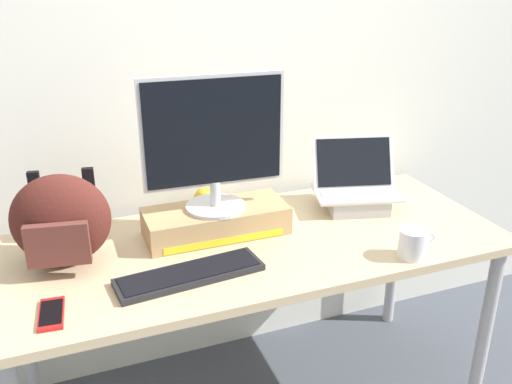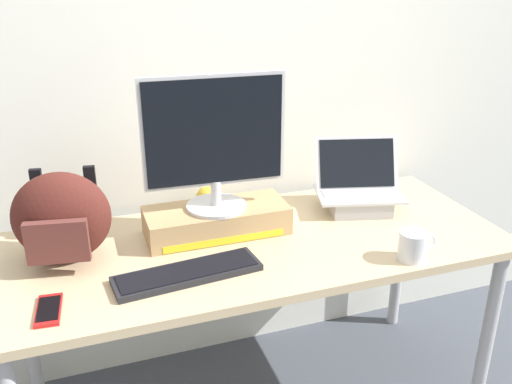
{
  "view_description": "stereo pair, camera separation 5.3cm",
  "coord_description": "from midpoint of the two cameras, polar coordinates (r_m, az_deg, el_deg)",
  "views": [
    {
      "loc": [
        -0.61,
        -1.59,
        1.61
      ],
      "look_at": [
        0.0,
        0.0,
        0.9
      ],
      "focal_mm": 39.13,
      "sensor_mm": 36.0,
      "label": 1
    },
    {
      "loc": [
        -0.56,
        -1.61,
        1.61
      ],
      "look_at": [
        0.0,
        0.0,
        0.9
      ],
      "focal_mm": 39.13,
      "sensor_mm": 36.0,
      "label": 2
    }
  ],
  "objects": [
    {
      "name": "back_wall",
      "position": [
        2.16,
        -3.38,
        14.28
      ],
      "size": [
        7.0,
        0.1,
        2.6
      ],
      "primitive_type": "cube",
      "color": "silver",
      "rests_on": "ground"
    },
    {
      "name": "desk",
      "position": [
        1.95,
        0.79,
        -6.86
      ],
      "size": [
        1.72,
        0.71,
        0.72
      ],
      "color": "tan",
      "rests_on": "ground"
    },
    {
      "name": "toner_box_yellow",
      "position": [
        1.95,
        -3.26,
        -2.91
      ],
      "size": [
        0.49,
        0.21,
        0.1
      ],
      "color": "tan",
      "rests_on": "desk"
    },
    {
      "name": "desktop_monitor",
      "position": [
        1.85,
        -3.44,
        5.14
      ],
      "size": [
        0.48,
        0.21,
        0.46
      ],
      "rotation": [
        0.0,
        0.0,
        -0.05
      ],
      "color": "silver",
      "rests_on": "toner_box_yellow"
    },
    {
      "name": "open_laptop",
      "position": [
        2.18,
        11.09,
        -0.3
      ],
      "size": [
        0.36,
        0.29,
        0.26
      ],
      "rotation": [
        0.0,
        0.0,
        -0.26
      ],
      "color": "#ADADB2",
      "rests_on": "desk"
    },
    {
      "name": "external_keyboard",
      "position": [
        1.72,
        -6.11,
        -8.26
      ],
      "size": [
        0.46,
        0.17,
        0.02
      ],
      "rotation": [
        0.0,
        0.0,
        0.1
      ],
      "color": "black",
      "rests_on": "desk"
    },
    {
      "name": "messenger_backpack",
      "position": [
        1.83,
        -18.47,
        -2.52
      ],
      "size": [
        0.33,
        0.27,
        0.29
      ],
      "rotation": [
        0.0,
        0.0,
        -0.17
      ],
      "color": "#4C1E19",
      "rests_on": "desk"
    },
    {
      "name": "coffee_mug",
      "position": [
        1.86,
        16.59,
        -5.3
      ],
      "size": [
        0.13,
        0.09,
        0.1
      ],
      "color": "silver",
      "rests_on": "desk"
    },
    {
      "name": "cell_phone",
      "position": [
        1.65,
        -19.55,
        -11.3
      ],
      "size": [
        0.08,
        0.16,
        0.01
      ],
      "rotation": [
        0.0,
        0.0,
        -0.09
      ],
      "color": "red",
      "rests_on": "desk"
    },
    {
      "name": "plush_toy",
      "position": [
        2.12,
        -4.1,
        -0.69
      ],
      "size": [
        0.1,
        0.1,
        0.1
      ],
      "color": "gold",
      "rests_on": "desk"
    }
  ]
}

